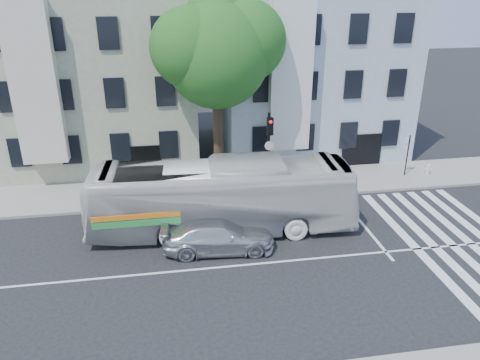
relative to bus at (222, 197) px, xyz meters
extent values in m
plane|color=black|center=(0.48, -3.20, -1.76)|extent=(120.00, 120.00, 0.00)
cube|color=gray|center=(0.48, 4.80, -1.68)|extent=(80.00, 4.00, 0.15)
cube|color=gray|center=(-6.52, 11.80, 3.74)|extent=(12.00, 10.00, 11.00)
cube|color=#9FAABD|center=(7.48, 11.80, 3.74)|extent=(12.00, 10.00, 11.00)
cylinder|color=#2D2116|center=(0.48, 5.30, 0.84)|extent=(0.56, 0.56, 5.20)
sphere|color=#214817|center=(0.48, 5.30, 5.74)|extent=(5.60, 5.60, 5.60)
sphere|color=#214817|center=(2.08, 5.70, 6.44)|extent=(4.40, 4.40, 4.40)
sphere|color=#214817|center=(-0.92, 5.00, 6.24)|extent=(4.20, 4.20, 4.20)
sphere|color=#214817|center=(0.78, 6.50, 7.44)|extent=(3.80, 3.80, 3.80)
sphere|color=#214817|center=(-0.12, 5.90, 4.74)|extent=(3.40, 3.40, 3.40)
imported|color=silver|center=(0.00, 0.00, 0.00)|extent=(3.59, 12.76, 3.52)
imported|color=silver|center=(-0.41, -1.77, -1.03)|extent=(2.36, 5.13, 1.45)
cylinder|color=black|center=(3.06, 3.75, 0.60)|extent=(0.16, 0.16, 4.72)
cube|color=black|center=(3.06, 3.50, 2.29)|extent=(0.33, 0.26, 0.95)
sphere|color=red|center=(3.06, 3.37, 2.57)|extent=(0.18, 0.18, 0.18)
cylinder|color=white|center=(3.06, 3.60, 1.16)|extent=(0.50, 0.06, 0.49)
cylinder|color=silver|center=(13.33, 4.53, -1.33)|extent=(0.22, 0.22, 0.56)
sphere|color=silver|center=(13.33, 4.53, -1.02)|extent=(0.20, 0.20, 0.20)
cylinder|color=silver|center=(13.33, 4.53, -1.26)|extent=(0.38, 0.16, 0.13)
cylinder|color=black|center=(11.89, 4.66, -0.33)|extent=(0.07, 0.07, 2.56)
cube|color=white|center=(11.89, 4.76, 0.59)|extent=(0.46, 0.09, 0.36)
cube|color=white|center=(11.89, 4.76, 0.18)|extent=(0.46, 0.09, 0.18)
camera|label=1|loc=(-2.39, -19.85, 9.58)|focal=35.00mm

